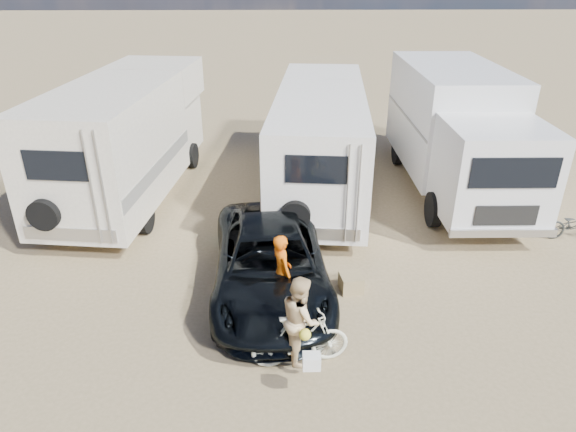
{
  "coord_description": "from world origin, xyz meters",
  "views": [
    {
      "loc": [
        -0.95,
        -7.53,
        6.41
      ],
      "look_at": [
        -0.76,
        2.68,
        1.3
      ],
      "focal_mm": 32.09,
      "sensor_mm": 36.0,
      "label": 1
    }
  ],
  "objects_px": {
    "bike_parked": "(575,225)",
    "crate": "(351,283)",
    "rv_main": "(320,143)",
    "bike_man": "(282,293)",
    "rv_left": "(128,140)",
    "rider_man": "(282,279)",
    "rider_woman": "(301,327)",
    "cooler": "(233,232)",
    "dark_suv": "(271,262)",
    "bike_woman": "(300,340)",
    "box_truck": "(459,135)"
  },
  "relations": [
    {
      "from": "bike_man",
      "to": "cooler",
      "type": "relative_size",
      "value": 2.97
    },
    {
      "from": "dark_suv",
      "to": "bike_parked",
      "type": "distance_m",
      "value": 7.97
    },
    {
      "from": "rv_main",
      "to": "bike_man",
      "type": "xyz_separation_m",
      "value": [
        -1.19,
        -6.21,
        -1.05
      ]
    },
    {
      "from": "rider_man",
      "to": "crate",
      "type": "distance_m",
      "value": 1.78
    },
    {
      "from": "rv_left",
      "to": "bike_woman",
      "type": "height_order",
      "value": "rv_left"
    },
    {
      "from": "box_truck",
      "to": "crate",
      "type": "bearing_deg",
      "value": -125.14
    },
    {
      "from": "rv_left",
      "to": "bike_woman",
      "type": "relative_size",
      "value": 4.57
    },
    {
      "from": "rv_left",
      "to": "bike_man",
      "type": "distance_m",
      "value": 7.54
    },
    {
      "from": "rider_man",
      "to": "dark_suv",
      "type": "bearing_deg",
      "value": -6.26
    },
    {
      "from": "bike_man",
      "to": "crate",
      "type": "bearing_deg",
      "value": -85.55
    },
    {
      "from": "bike_woman",
      "to": "cooler",
      "type": "distance_m",
      "value": 4.71
    },
    {
      "from": "crate",
      "to": "rider_man",
      "type": "bearing_deg",
      "value": -152.91
    },
    {
      "from": "rider_woman",
      "to": "dark_suv",
      "type": "bearing_deg",
      "value": 3.98
    },
    {
      "from": "rv_main",
      "to": "rider_woman",
      "type": "height_order",
      "value": "rv_main"
    },
    {
      "from": "bike_parked",
      "to": "crate",
      "type": "height_order",
      "value": "bike_parked"
    },
    {
      "from": "box_truck",
      "to": "dark_suv",
      "type": "distance_m",
      "value": 7.7
    },
    {
      "from": "bike_woman",
      "to": "crate",
      "type": "height_order",
      "value": "bike_woman"
    },
    {
      "from": "rider_man",
      "to": "bike_parked",
      "type": "height_order",
      "value": "rider_man"
    },
    {
      "from": "rider_man",
      "to": "cooler",
      "type": "bearing_deg",
      "value": -0.51
    },
    {
      "from": "box_truck",
      "to": "dark_suv",
      "type": "xyz_separation_m",
      "value": [
        -5.5,
        -5.28,
        -1.07
      ]
    },
    {
      "from": "rider_woman",
      "to": "cooler",
      "type": "distance_m",
      "value": 4.73
    },
    {
      "from": "rider_woman",
      "to": "cooler",
      "type": "xyz_separation_m",
      "value": [
        -1.52,
        4.45,
        -0.57
      ]
    },
    {
      "from": "bike_man",
      "to": "dark_suv",
      "type": "bearing_deg",
      "value": -6.26
    },
    {
      "from": "rider_man",
      "to": "bike_parked",
      "type": "bearing_deg",
      "value": -91.05
    },
    {
      "from": "box_truck",
      "to": "dark_suv",
      "type": "relative_size",
      "value": 1.52
    },
    {
      "from": "rv_main",
      "to": "box_truck",
      "type": "xyz_separation_m",
      "value": [
        4.08,
        -0.15,
        0.26
      ]
    },
    {
      "from": "dark_suv",
      "to": "rider_woman",
      "type": "distance_m",
      "value": 2.31
    },
    {
      "from": "bike_man",
      "to": "rider_woman",
      "type": "distance_m",
      "value": 1.53
    },
    {
      "from": "bike_parked",
      "to": "cooler",
      "type": "distance_m",
      "value": 8.65
    },
    {
      "from": "rv_left",
      "to": "bike_man",
      "type": "bearing_deg",
      "value": -47.14
    },
    {
      "from": "rv_left",
      "to": "bike_man",
      "type": "height_order",
      "value": "rv_left"
    },
    {
      "from": "rv_main",
      "to": "crate",
      "type": "xyz_separation_m",
      "value": [
        0.3,
        -5.45,
        -1.33
      ]
    },
    {
      "from": "rv_main",
      "to": "bike_parked",
      "type": "xyz_separation_m",
      "value": [
        6.25,
        -3.27,
        -1.12
      ]
    },
    {
      "from": "box_truck",
      "to": "bike_parked",
      "type": "relative_size",
      "value": 5.12
    },
    {
      "from": "rider_man",
      "to": "rider_woman",
      "type": "xyz_separation_m",
      "value": [
        0.31,
        -1.46,
        0.01
      ]
    },
    {
      "from": "rider_man",
      "to": "rider_woman",
      "type": "bearing_deg",
      "value": 169.16
    },
    {
      "from": "rv_main",
      "to": "rv_left",
      "type": "height_order",
      "value": "rv_left"
    },
    {
      "from": "cooler",
      "to": "dark_suv",
      "type": "bearing_deg",
      "value": -60.93
    },
    {
      "from": "rv_left",
      "to": "rider_woman",
      "type": "height_order",
      "value": "rv_left"
    },
    {
      "from": "bike_man",
      "to": "rider_woman",
      "type": "xyz_separation_m",
      "value": [
        0.31,
        -1.46,
        0.34
      ]
    },
    {
      "from": "bike_woman",
      "to": "rider_man",
      "type": "distance_m",
      "value": 1.52
    },
    {
      "from": "cooler",
      "to": "bike_parked",
      "type": "bearing_deg",
      "value": 4.7
    },
    {
      "from": "rv_left",
      "to": "bike_man",
      "type": "xyz_separation_m",
      "value": [
        4.42,
        -5.98,
        -1.24
      ]
    },
    {
      "from": "cooler",
      "to": "crate",
      "type": "distance_m",
      "value": 3.5
    },
    {
      "from": "bike_parked",
      "to": "rv_main",
      "type": "bearing_deg",
      "value": 62.51
    },
    {
      "from": "bike_woman",
      "to": "crate",
      "type": "xyz_separation_m",
      "value": [
        1.18,
        2.22,
        -0.33
      ]
    },
    {
      "from": "rv_left",
      "to": "rider_man",
      "type": "height_order",
      "value": "rv_left"
    },
    {
      "from": "rv_left",
      "to": "bike_woman",
      "type": "xyz_separation_m",
      "value": [
        4.73,
        -7.44,
        -1.19
      ]
    },
    {
      "from": "dark_suv",
      "to": "rider_woman",
      "type": "height_order",
      "value": "rider_woman"
    },
    {
      "from": "rider_woman",
      "to": "rv_main",
      "type": "bearing_deg",
      "value": -16.0
    }
  ]
}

